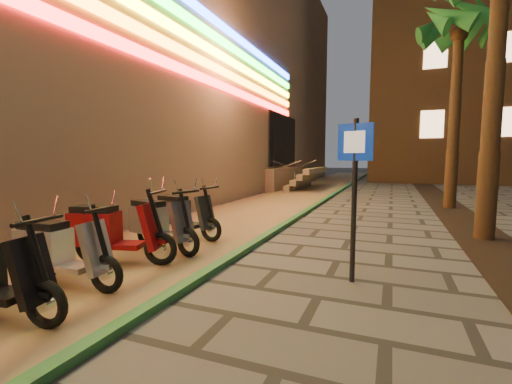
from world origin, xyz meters
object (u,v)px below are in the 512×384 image
at_px(scooter_9, 182,214).
at_px(scooter_6, 58,251).
at_px(scooter_8, 158,223).
at_px(pedestrian_sign, 354,178).
at_px(scooter_7, 111,231).

bearing_deg(scooter_9, scooter_6, -79.57).
bearing_deg(scooter_8, pedestrian_sign, 7.76).
relative_size(scooter_7, scooter_8, 1.04).
height_order(pedestrian_sign, scooter_6, pedestrian_sign).
relative_size(pedestrian_sign, scooter_8, 1.33).
distance_m(pedestrian_sign, scooter_8, 3.84).
xyz_separation_m(scooter_6, scooter_9, (-0.10, 3.14, 0.01)).
bearing_deg(scooter_7, scooter_6, -98.57).
bearing_deg(scooter_9, scooter_7, -81.84).
distance_m(scooter_7, scooter_8, 1.02).
xyz_separation_m(scooter_8, scooter_9, (-0.17, 1.07, -0.01)).
distance_m(scooter_8, scooter_9, 1.08).
distance_m(scooter_7, scooter_9, 2.08).
relative_size(pedestrian_sign, scooter_7, 1.28).
xyz_separation_m(pedestrian_sign, scooter_8, (-3.70, 0.37, -0.97)).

